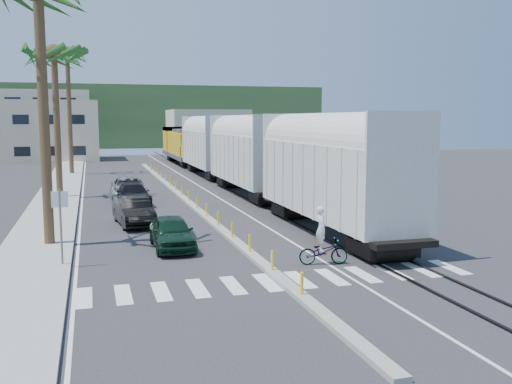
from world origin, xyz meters
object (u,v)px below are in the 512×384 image
(car_second, at_px, (134,211))
(street_sign, at_px, (60,216))
(cyclist, at_px, (323,246))
(car_lead, at_px, (172,232))

(car_second, bearing_deg, street_sign, -117.60)
(cyclist, bearing_deg, car_second, 41.45)
(street_sign, distance_m, car_lead, 5.03)
(street_sign, xyz_separation_m, car_lead, (4.40, 2.09, -1.26))
(street_sign, distance_m, car_second, 8.84)
(car_second, bearing_deg, car_lead, -85.01)
(street_sign, relative_size, cyclist, 1.32)
(street_sign, bearing_deg, cyclist, -13.11)
(car_lead, bearing_deg, street_sign, -154.71)
(street_sign, xyz_separation_m, cyclist, (9.59, -2.23, -1.25))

